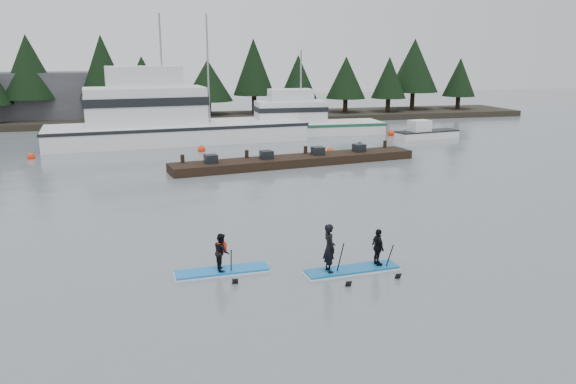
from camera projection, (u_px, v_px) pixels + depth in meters
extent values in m
plane|color=slate|center=(334.00, 267.00, 18.30)|extent=(160.00, 160.00, 0.00)
cube|color=#2D281E|center=(201.00, 118.00, 57.71)|extent=(70.00, 8.00, 0.60)
cube|color=#4C4C51|center=(57.00, 98.00, 55.69)|extent=(18.00, 6.00, 5.00)
cube|color=white|center=(178.00, 140.00, 44.29)|extent=(20.15, 7.21, 2.63)
cube|color=white|center=(145.00, 106.00, 42.87)|extent=(9.20, 4.72, 2.85)
cylinder|color=gray|center=(162.00, 70.00, 42.66)|extent=(0.14, 0.14, 8.28)
cube|color=white|center=(308.00, 133.00, 48.55)|extent=(12.97, 3.89, 1.85)
cube|color=white|center=(290.00, 112.00, 47.76)|extent=(5.85, 2.75, 1.85)
cylinder|color=gray|center=(301.00, 87.00, 47.46)|extent=(0.14, 0.14, 6.06)
cube|color=white|center=(427.00, 134.00, 46.12)|extent=(5.52, 2.42, 0.62)
cube|color=black|center=(296.00, 161.00, 35.11)|extent=(16.02, 4.53, 0.53)
sphere|color=#FB2F0C|center=(391.00, 135.00, 47.73)|extent=(0.61, 0.61, 0.61)
sphere|color=#FB2F0C|center=(330.00, 153.00, 39.29)|extent=(0.51, 0.51, 0.51)
sphere|color=#FB2F0C|center=(31.00, 159.00, 37.19)|extent=(0.50, 0.50, 0.50)
sphere|color=#FB2F0C|center=(202.00, 151.00, 40.00)|extent=(0.54, 0.54, 0.54)
cube|color=blue|center=(222.00, 271.00, 17.84)|extent=(2.98, 0.83, 0.11)
imported|color=black|center=(222.00, 252.00, 17.68)|extent=(0.47, 0.60, 1.20)
cube|color=red|center=(222.00, 247.00, 17.64)|extent=(0.31, 0.21, 0.32)
cylinder|color=black|center=(231.00, 267.00, 17.65)|extent=(0.13, 0.87, 1.47)
cube|color=#1166A6|center=(352.00, 270.00, 17.95)|extent=(3.10, 0.93, 0.11)
imported|color=black|center=(329.00, 248.00, 17.51)|extent=(0.41, 0.59, 1.56)
cylinder|color=black|center=(339.00, 263.00, 17.49)|extent=(0.10, 0.94, 1.60)
imported|color=black|center=(378.00, 247.00, 18.07)|extent=(0.35, 0.73, 1.22)
cylinder|color=black|center=(388.00, 262.00, 18.05)|extent=(0.10, 0.87, 1.48)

